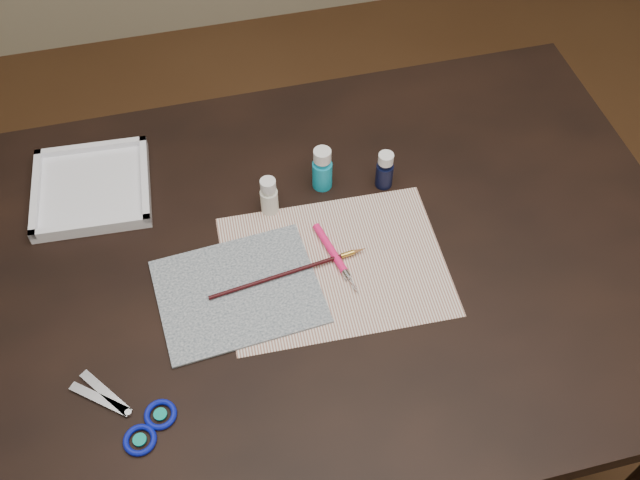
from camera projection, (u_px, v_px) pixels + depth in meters
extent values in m
cube|color=#422614|center=(320.00, 430.00, 1.84)|extent=(3.50, 3.50, 0.02)
cube|color=black|center=(320.00, 359.00, 1.53)|extent=(1.30, 0.90, 0.75)
cube|color=white|center=(335.00, 265.00, 1.22)|extent=(0.39, 0.30, 0.00)
cube|color=#0E1E31|center=(238.00, 291.00, 1.19)|extent=(0.28, 0.23, 0.00)
cylinder|color=white|center=(269.00, 196.00, 1.27)|extent=(0.03, 0.03, 0.08)
cylinder|color=#1296B9|center=(322.00, 169.00, 1.30)|extent=(0.04, 0.04, 0.09)
cylinder|color=black|center=(385.00, 170.00, 1.31)|extent=(0.04, 0.04, 0.08)
cube|color=white|center=(92.00, 187.00, 1.32)|extent=(0.22, 0.22, 0.03)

